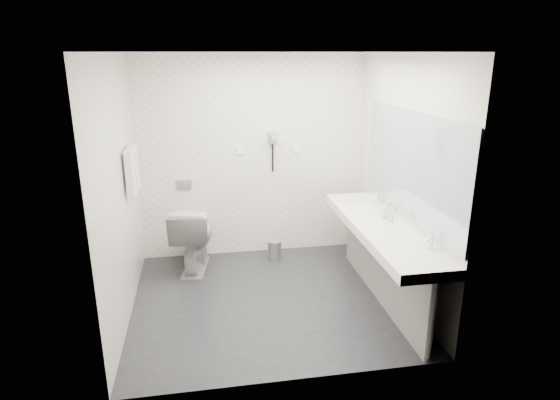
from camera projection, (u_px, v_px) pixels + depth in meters
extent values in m
plane|color=#222327|center=(268.00, 299.00, 4.97)|extent=(2.80, 2.80, 0.00)
plane|color=white|center=(266.00, 52.00, 4.22)|extent=(2.80, 2.80, 0.00)
plane|color=white|center=(252.00, 158.00, 5.81)|extent=(2.80, 0.00, 2.80)
plane|color=white|center=(294.00, 234.00, 3.37)|extent=(2.80, 0.00, 2.80)
plane|color=white|center=(119.00, 193.00, 4.36)|extent=(0.00, 2.60, 2.60)
plane|color=white|center=(402.00, 180.00, 4.82)|extent=(0.00, 2.60, 2.60)
cube|color=white|center=(381.00, 229.00, 4.72)|extent=(0.55, 2.20, 0.10)
cube|color=gray|center=(381.00, 267.00, 4.85)|extent=(0.03, 2.15, 0.75)
cylinder|color=silver|center=(431.00, 321.00, 3.88)|extent=(0.06, 0.06, 0.75)
cylinder|color=silver|center=(352.00, 231.00, 5.84)|extent=(0.06, 0.06, 0.75)
cube|color=#B2BCC6|center=(411.00, 165.00, 4.57)|extent=(0.02, 2.20, 1.05)
ellipsoid|color=white|center=(409.00, 251.00, 4.10)|extent=(0.40, 0.31, 0.05)
ellipsoid|color=white|center=(360.00, 206.00, 5.32)|extent=(0.40, 0.31, 0.05)
cylinder|color=silver|center=(431.00, 240.00, 4.11)|extent=(0.04, 0.04, 0.15)
cylinder|color=silver|center=(377.00, 197.00, 5.33)|extent=(0.04, 0.04, 0.15)
imported|color=beige|center=(391.00, 217.00, 4.77)|extent=(0.06, 0.06, 0.09)
imported|color=beige|center=(384.00, 214.00, 4.87)|extent=(0.10, 0.10, 0.10)
cylinder|color=silver|center=(389.00, 208.00, 5.00)|extent=(0.07, 0.07, 0.12)
imported|color=white|center=(193.00, 237.00, 5.58)|extent=(0.58, 0.86, 0.81)
cube|color=#B2B5BA|center=(184.00, 185.00, 5.75)|extent=(0.18, 0.02, 0.12)
cylinder|color=#B2B5BA|center=(275.00, 251.00, 5.88)|extent=(0.21, 0.21, 0.24)
cylinder|color=#B2B5BA|center=(275.00, 241.00, 5.84)|extent=(0.17, 0.17, 0.02)
cylinder|color=silver|center=(129.00, 149.00, 4.80)|extent=(0.02, 0.62, 0.02)
cube|color=white|center=(130.00, 174.00, 4.74)|extent=(0.07, 0.24, 0.48)
cube|color=white|center=(134.00, 167.00, 5.00)|extent=(0.07, 0.24, 0.48)
cube|color=#98989E|center=(272.00, 138.00, 5.75)|extent=(0.10, 0.04, 0.14)
cylinder|color=#98989E|center=(273.00, 136.00, 5.68)|extent=(0.08, 0.14, 0.08)
cylinder|color=black|center=(273.00, 158.00, 5.81)|extent=(0.02, 0.02, 0.35)
cube|color=white|center=(240.00, 151.00, 5.75)|extent=(0.09, 0.02, 0.09)
cube|color=white|center=(296.00, 149.00, 5.86)|extent=(0.09, 0.02, 0.09)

